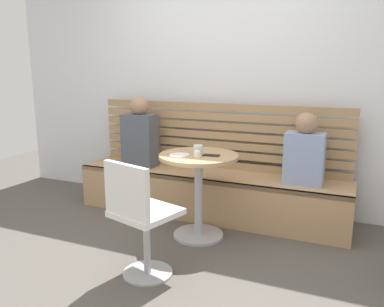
{
  "coord_description": "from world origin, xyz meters",
  "views": [
    {
      "loc": [
        1.33,
        -2.31,
        1.46
      ],
      "look_at": [
        0.05,
        0.66,
        0.75
      ],
      "focal_mm": 36.72,
      "sensor_mm": 36.0,
      "label": 1
    }
  ],
  "objects": [
    {
      "name": "cafe_table",
      "position": [
        0.1,
        0.69,
        0.52
      ],
      "size": [
        0.68,
        0.68,
        0.74
      ],
      "color": "#ADADB2",
      "rests_on": "ground"
    },
    {
      "name": "person_adult",
      "position": [
        -0.77,
        1.19,
        0.77
      ],
      "size": [
        0.34,
        0.22,
        0.73
      ],
      "color": "#4C515B",
      "rests_on": "booth_bench"
    },
    {
      "name": "phone_on_table",
      "position": [
        0.21,
        0.69,
        0.74
      ],
      "size": [
        0.15,
        0.09,
        0.01
      ],
      "primitive_type": "cube",
      "rotation": [
        0.0,
        0.0,
        1.72
      ],
      "color": "black",
      "rests_on": "cafe_table"
    },
    {
      "name": "cup_espresso_small",
      "position": [
        0.13,
        0.58,
        0.77
      ],
      "size": [
        0.06,
        0.06,
        0.05
      ],
      "primitive_type": "cylinder",
      "color": "silver",
      "rests_on": "cafe_table"
    },
    {
      "name": "cup_glass_short",
      "position": [
        0.09,
        0.69,
        0.78
      ],
      "size": [
        0.08,
        0.08,
        0.08
      ],
      "primitive_type": "cylinder",
      "color": "silver",
      "rests_on": "cafe_table"
    },
    {
      "name": "back_wall",
      "position": [
        0.0,
        1.64,
        1.45
      ],
      "size": [
        5.2,
        0.1,
        2.9
      ],
      "primitive_type": "cube",
      "color": "silver",
      "rests_on": "ground"
    },
    {
      "name": "booth_bench",
      "position": [
        0.0,
        1.2,
        0.22
      ],
      "size": [
        2.7,
        0.52,
        0.44
      ],
      "color": "tan",
      "rests_on": "ground"
    },
    {
      "name": "booth_backrest",
      "position": [
        0.0,
        1.44,
        0.78
      ],
      "size": [
        2.65,
        0.04,
        0.67
      ],
      "color": "#A68157",
      "rests_on": "booth_bench"
    },
    {
      "name": "ground",
      "position": [
        0.0,
        0.0,
        0.0
      ],
      "size": [
        8.0,
        8.0,
        0.0
      ],
      "primitive_type": "plane",
      "color": "#514C47"
    },
    {
      "name": "white_chair",
      "position": [
        -0.01,
        -0.12,
        0.46
      ],
      "size": [
        0.5,
        0.5,
        0.85
      ],
      "color": "#ADADB2",
      "rests_on": "ground"
    },
    {
      "name": "plate_small",
      "position": [
        -0.03,
        0.57,
        0.75
      ],
      "size": [
        0.17,
        0.17,
        0.01
      ],
      "primitive_type": "cylinder",
      "color": "white",
      "rests_on": "cafe_table"
    },
    {
      "name": "person_child_left",
      "position": [
        0.9,
        1.2,
        0.72
      ],
      "size": [
        0.34,
        0.22,
        0.64
      ],
      "color": "#8C9EC6",
      "rests_on": "booth_bench"
    }
  ]
}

